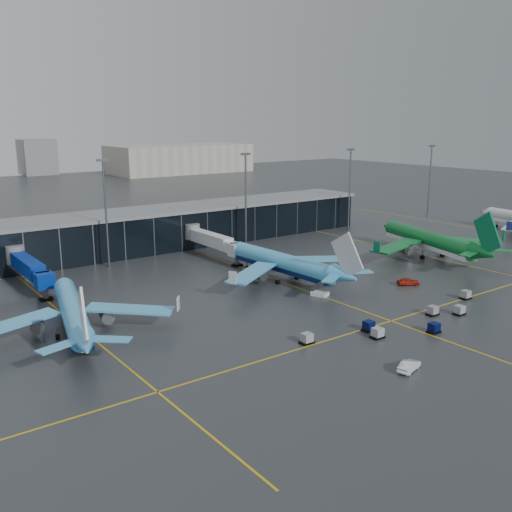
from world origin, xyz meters
TOP-DOWN VIEW (x-y plane):
  - ground at (0.00, 0.00)m, footprint 600.00×600.00m
  - terminal_pier at (0.00, 62.00)m, footprint 142.00×17.00m
  - jet_bridges at (-35.00, 42.99)m, footprint 94.00×27.50m
  - flood_masts at (5.00, 50.00)m, footprint 203.00×0.50m
  - distant_hangars at (49.94, 270.08)m, footprint 260.00×71.00m
  - taxi_lines at (10.00, 10.61)m, footprint 220.00×120.00m
  - airliner_arkefly at (-36.54, 12.19)m, footprint 42.53×46.09m
  - airliner_klm_near at (11.04, 16.80)m, footprint 38.47×43.26m
  - airliner_aer_lingus at (55.15, 11.91)m, footprint 50.27×54.04m
  - baggage_carts at (11.49, -17.80)m, footprint 42.42×10.42m
  - mobile_airstair at (10.04, 3.30)m, footprint 3.19×3.77m
  - service_van_red at (30.20, -2.31)m, footprint 5.02×3.94m
  - service_van_white at (-3.71, -30.01)m, footprint 4.91×2.81m

SIDE VIEW (x-z plane):
  - ground at x=0.00m, z-range 0.00..0.00m
  - taxi_lines at x=10.00m, z-range 0.00..0.02m
  - baggage_carts at x=11.49m, z-range -0.09..1.61m
  - service_van_white at x=-3.71m, z-range 0.00..1.53m
  - mobile_airstair at x=10.04m, z-range -0.95..2.49m
  - service_van_red at x=30.20m, z-range 0.00..1.60m
  - jet_bridges at x=-35.00m, z-range 0.95..8.15m
  - terminal_pier at x=0.00m, z-range 0.07..10.77m
  - airliner_arkefly at x=-36.54m, z-range 0.00..12.05m
  - airliner_klm_near at x=11.04m, z-range 0.00..12.73m
  - airliner_aer_lingus at x=55.15m, z-range 0.00..13.82m
  - distant_hangars at x=49.94m, z-range -2.21..19.79m
  - flood_masts at x=5.00m, z-range 1.06..26.56m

